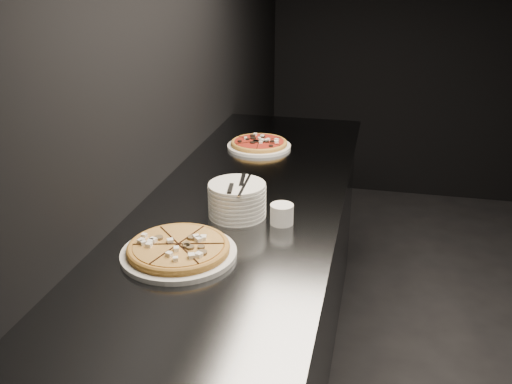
% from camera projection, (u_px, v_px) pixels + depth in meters
% --- Properties ---
extents(wall_left, '(0.02, 5.00, 2.80)m').
position_uv_depth(wall_left, '(142.00, 68.00, 2.04)').
color(wall_left, black).
rests_on(wall_left, floor).
extents(counter, '(0.74, 2.44, 0.92)m').
position_uv_depth(counter, '(245.00, 303.00, 2.32)').
color(counter, '#55575C').
rests_on(counter, floor).
extents(pizza_mushroom, '(0.38, 0.38, 0.04)m').
position_uv_depth(pizza_mushroom, '(179.00, 249.00, 1.74)').
color(pizza_mushroom, silver).
rests_on(pizza_mushroom, counter).
extents(pizza_tomato, '(0.35, 0.35, 0.04)m').
position_uv_depth(pizza_tomato, '(259.00, 144.00, 2.73)').
color(pizza_tomato, silver).
rests_on(pizza_tomato, counter).
extents(plate_stack, '(0.20, 0.20, 0.12)m').
position_uv_depth(plate_stack, '(237.00, 200.00, 2.00)').
color(plate_stack, silver).
rests_on(plate_stack, counter).
extents(cutlery, '(0.07, 0.22, 0.01)m').
position_uv_depth(cutlery, '(238.00, 185.00, 1.96)').
color(cutlery, silver).
rests_on(cutlery, plate_stack).
extents(ramekin, '(0.08, 0.08, 0.07)m').
position_uv_depth(ramekin, '(282.00, 214.00, 1.95)').
color(ramekin, silver).
rests_on(ramekin, counter).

